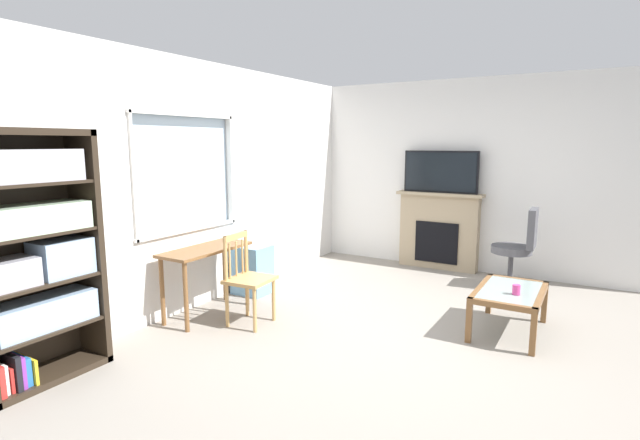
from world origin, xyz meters
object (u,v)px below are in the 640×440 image
at_px(bookshelf, 33,253).
at_px(sippy_cup, 516,290).
at_px(wooden_chair, 247,278).
at_px(tv, 441,172).
at_px(plastic_drawer_unit, 252,269).
at_px(fireplace, 439,230).
at_px(desk_under_window, 206,259).
at_px(office_chair, 519,244).
at_px(coffee_table, 510,296).

xyz_separation_m(bookshelf, sippy_cup, (2.62, -2.96, -0.52)).
bearing_deg(wooden_chair, tv, -18.11).
distance_m(bookshelf, plastic_drawer_unit, 2.56).
bearing_deg(tv, wooden_chair, 161.89).
xyz_separation_m(fireplace, tv, (-0.02, 0.00, 0.83)).
xyz_separation_m(bookshelf, plastic_drawer_unit, (2.46, -0.06, -0.69)).
distance_m(fireplace, sippy_cup, 2.50).
height_order(bookshelf, desk_under_window, bookshelf).
relative_size(fireplace, office_chair, 1.20).
height_order(coffee_table, sippy_cup, sippy_cup).
height_order(tv, coffee_table, tv).
bearing_deg(plastic_drawer_unit, wooden_chair, -144.28).
relative_size(plastic_drawer_unit, office_chair, 0.58).
bearing_deg(tv, plastic_drawer_unit, 145.31).
bearing_deg(sippy_cup, office_chair, 7.40).
relative_size(bookshelf, plastic_drawer_unit, 3.25).
distance_m(wooden_chair, coffee_table, 2.52).
height_order(wooden_chair, fireplace, fireplace).
xyz_separation_m(plastic_drawer_unit, tv, (2.25, -1.55, 1.09)).
xyz_separation_m(wooden_chair, plastic_drawer_unit, (0.78, 0.56, -0.18)).
relative_size(desk_under_window, sippy_cup, 11.07).
bearing_deg(fireplace, wooden_chair, 161.99).
xyz_separation_m(wooden_chair, coffee_table, (1.08, -2.27, -0.11)).
bearing_deg(office_chair, plastic_drawer_unit, 123.97).
bearing_deg(bookshelf, wooden_chair, -20.35).
xyz_separation_m(plastic_drawer_unit, sippy_cup, (0.16, -2.90, 0.17)).
height_order(fireplace, sippy_cup, fireplace).
distance_m(plastic_drawer_unit, fireplace, 2.76).
bearing_deg(plastic_drawer_unit, sippy_cup, -86.78).
xyz_separation_m(fireplace, office_chair, (-0.45, -1.13, 0.01)).
distance_m(plastic_drawer_unit, coffee_table, 2.85).
xyz_separation_m(desk_under_window, office_chair, (2.62, -2.64, -0.04)).
xyz_separation_m(bookshelf, wooden_chair, (1.67, -0.62, -0.52)).
bearing_deg(tv, office_chair, -110.96).
bearing_deg(fireplace, bookshelf, 161.15).
distance_m(wooden_chair, office_chair, 3.36).
relative_size(wooden_chair, coffee_table, 0.97).
bearing_deg(fireplace, plastic_drawer_unit, 145.52).
height_order(wooden_chair, office_chair, office_chair).
xyz_separation_m(desk_under_window, plastic_drawer_unit, (0.81, 0.05, -0.30)).
xyz_separation_m(bookshelf, coffee_table, (2.75, -2.89, -0.63)).
height_order(wooden_chair, tv, tv).
height_order(bookshelf, fireplace, bookshelf).
xyz_separation_m(desk_under_window, coffee_table, (1.10, -2.78, -0.24)).
bearing_deg(desk_under_window, sippy_cup, -71.22).
xyz_separation_m(plastic_drawer_unit, office_chair, (1.81, -2.69, 0.27)).
relative_size(wooden_chair, sippy_cup, 10.00).
bearing_deg(coffee_table, fireplace, 32.98).
height_order(bookshelf, office_chair, bookshelf).
xyz_separation_m(tv, sippy_cup, (-2.08, -1.35, -0.92)).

